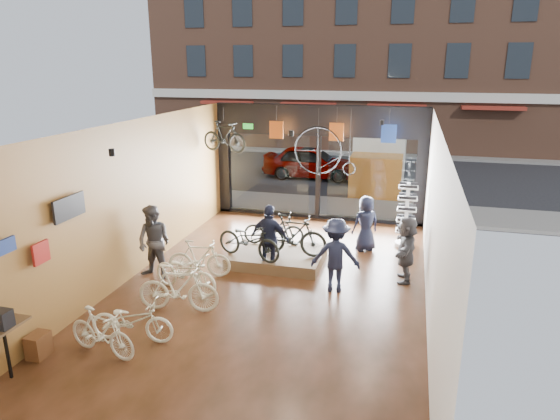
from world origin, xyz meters
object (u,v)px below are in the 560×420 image
(street_car, at_px, (311,162))
(customer_2, at_px, (270,239))
(penny_farthing, at_px, (328,153))
(sunglasses_rack, at_px, (406,215))
(display_bike_left, at_px, (249,240))
(customer_3, at_px, (336,255))
(hung_bike, at_px, (224,137))
(customer_5, at_px, (406,249))
(customer_4, at_px, (366,224))
(customer_1, at_px, (154,243))
(box_truck, at_px, (380,159))
(floor_bike_1, at_px, (102,332))
(display_bike_mid, at_px, (292,235))
(display_platform, at_px, (277,257))
(floor_bike_5, at_px, (199,258))
(floor_bike_2, at_px, (132,320))
(floor_bike_3, at_px, (178,288))
(floor_bike_4, at_px, (186,272))
(display_bike_right, at_px, (274,229))

(street_car, height_order, customer_2, customer_2)
(penny_farthing, bearing_deg, street_car, 104.98)
(street_car, relative_size, sunglasses_rack, 2.33)
(display_bike_left, bearing_deg, customer_3, -88.95)
(display_bike_left, xyz_separation_m, hung_bike, (-1.76, 3.03, 2.14))
(customer_2, height_order, customer_5, customer_2)
(customer_4, bearing_deg, customer_1, 1.10)
(box_truck, distance_m, floor_bike_1, 14.79)
(display_bike_mid, bearing_deg, display_platform, 77.21)
(display_platform, bearing_deg, floor_bike_5, -139.98)
(sunglasses_rack, bearing_deg, floor_bike_1, -121.33)
(box_truck, relative_size, floor_bike_2, 3.81)
(display_bike_left, distance_m, customer_4, 3.45)
(display_platform, xyz_separation_m, sunglasses_rack, (3.23, 2.18, 0.78))
(penny_farthing, bearing_deg, customer_1, -127.13)
(customer_5, distance_m, hung_bike, 6.61)
(floor_bike_3, relative_size, display_platform, 0.73)
(floor_bike_4, height_order, display_bike_mid, display_bike_mid)
(display_bike_mid, bearing_deg, floor_bike_3, 152.61)
(display_bike_left, bearing_deg, floor_bike_5, 143.95)
(display_platform, xyz_separation_m, customer_1, (-2.63, -1.71, 0.77))
(display_bike_left, xyz_separation_m, customer_2, (0.56, -0.02, 0.09))
(customer_3, height_order, sunglasses_rack, sunglasses_rack)
(customer_4, bearing_deg, customer_5, 89.21)
(customer_2, bearing_deg, display_bike_left, 5.40)
(display_bike_mid, height_order, customer_3, customer_3)
(floor_bike_4, bearing_deg, display_bike_mid, -29.17)
(display_bike_right, bearing_deg, customer_5, -111.80)
(floor_bike_4, relative_size, hung_bike, 1.11)
(floor_bike_2, xyz_separation_m, customer_1, (-0.99, 2.75, 0.49))
(display_bike_mid, height_order, penny_farthing, penny_farthing)
(floor_bike_4, height_order, penny_farthing, penny_farthing)
(street_car, relative_size, floor_bike_2, 2.69)
(customer_4, bearing_deg, floor_bike_1, 25.32)
(street_car, bearing_deg, floor_bike_2, 178.18)
(display_bike_left, distance_m, hung_bike, 4.10)
(customer_3, bearing_deg, floor_bike_2, 37.11)
(hung_bike, bearing_deg, display_bike_mid, -116.33)
(floor_bike_5, height_order, customer_2, customer_2)
(customer_5, bearing_deg, customer_2, -85.11)
(floor_bike_2, bearing_deg, floor_bike_3, -20.31)
(floor_bike_5, xyz_separation_m, customer_3, (3.35, 0.07, 0.40))
(floor_bike_5, xyz_separation_m, display_bike_right, (1.37, 1.90, 0.26))
(floor_bike_4, bearing_deg, customer_3, -59.54)
(display_bike_right, relative_size, customer_4, 1.04)
(customer_5, bearing_deg, display_bike_right, -103.95)
(customer_4, bearing_deg, display_bike_right, -11.05)
(sunglasses_rack, relative_size, penny_farthing, 1.02)
(display_platform, distance_m, display_bike_right, 0.83)
(floor_bike_3, height_order, hung_bike, hung_bike)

